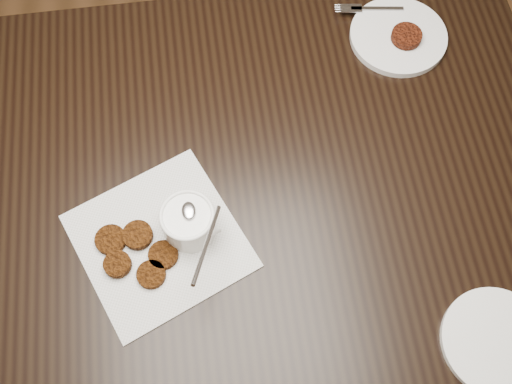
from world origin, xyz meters
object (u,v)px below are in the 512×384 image
Objects in this scene: napkin at (159,241)px; plate_empty at (496,342)px; plate_with_patty at (399,34)px; sauce_ramekin at (187,215)px; table at (218,242)px.

plate_empty reaches higher than napkin.
plate_with_patty is 1.10× the size of plate_empty.
napkin is 0.10m from sauce_ramekin.
napkin is 1.34× the size of plate_with_patty.
sauce_ramekin is 0.60m from plate_empty.
sauce_ramekin reaches higher than plate_with_patty.
plate_empty is at bearing -88.83° from plate_with_patty.
plate_empty reaches higher than table.
plate_empty is (0.52, -0.29, -0.07)m from sauce_ramekin.
plate_with_patty is (0.57, 0.42, 0.01)m from napkin.
table is 7.56× the size of plate_empty.
plate_with_patty is at bearing 38.17° from sauce_ramekin.
table is 6.84× the size of plate_with_patty.
sauce_ramekin is 0.65m from plate_with_patty.
napkin is at bearing -143.88° from plate_with_patty.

